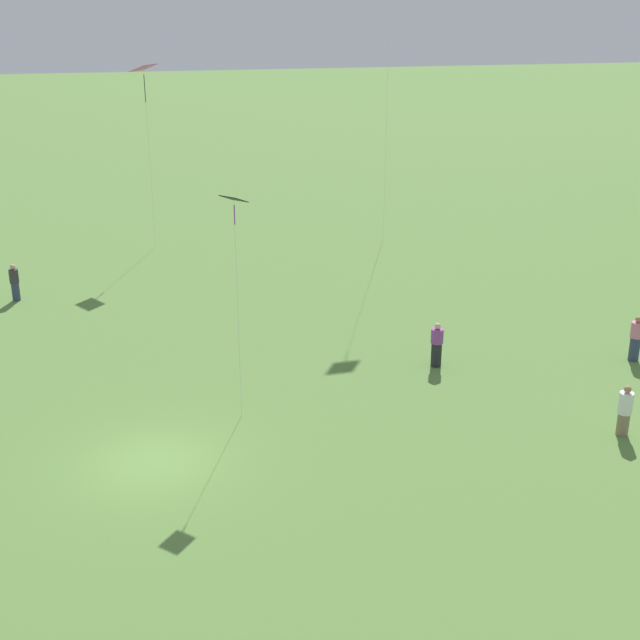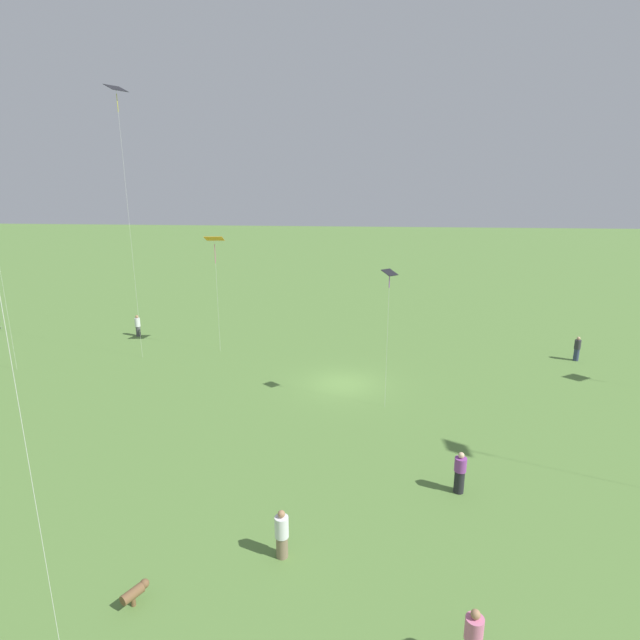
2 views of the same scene
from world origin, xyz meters
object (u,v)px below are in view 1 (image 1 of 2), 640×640
Objects in this scene: kite_3 at (234,210)px; person_5 at (15,283)px; person_2 at (437,345)px; person_4 at (636,339)px; person_3 at (625,411)px; kite_2 at (144,73)px.

person_5 is at bearing 33.31° from kite_3.
person_2 is at bearing -162.53° from person_5.
kite_3 is (1.78, -15.28, 6.20)m from person_4.
person_3 is at bearing -107.00° from kite_3.
person_3 is 13.90m from kite_3.
kite_2 reaches higher than person_4.
person_3 is at bearing -169.05° from person_5.
person_3 is at bearing 9.89° from person_2.
person_3 is at bearing 115.85° from kite_2.
person_2 is 0.96× the size of person_4.
person_3 is 26.74m from person_5.
kite_2 is at bearing -80.36° from person_5.
person_2 is at bearing 45.71° from person_3.
kite_2 is (-7.45, 6.38, 8.33)m from person_5.
person_4 is at bearing -83.50° from kite_3.
person_4 is 27.26m from kite_2.
kite_3 is (20.78, 2.43, -2.09)m from kite_2.
person_2 reaches higher than person_5.
kite_3 is at bearing 173.69° from person_5.
kite_2 reaches higher than person_5.
person_5 is at bearing 62.74° from person_3.
kite_2 is (-24.37, -14.31, 8.33)m from person_3.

